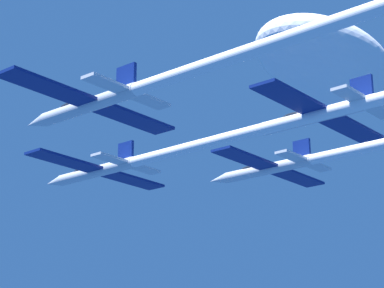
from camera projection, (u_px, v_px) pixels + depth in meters
name	position (u px, v px, depth m)	size (l,w,h in m)	color
jet_lead	(235.00, 136.00, 75.01)	(18.97, 65.65, 3.14)	silver
jet_left_wing	(290.00, 37.00, 55.45)	(18.97, 69.08, 3.14)	silver
cloud_wispy	(327.00, 62.00, 141.28)	(35.52, 19.53, 12.43)	white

